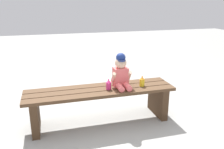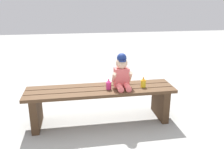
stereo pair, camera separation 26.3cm
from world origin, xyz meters
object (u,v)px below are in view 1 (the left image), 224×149
park_bench (101,99)px  sippy_cup_right (142,81)px  child_figure (121,72)px  sippy_cup_left (109,85)px

park_bench → sippy_cup_right: sippy_cup_right is taller
sippy_cup_right → park_bench: bearing=175.7°
child_figure → sippy_cup_left: size_ratio=3.26×
sippy_cup_left → sippy_cup_right: same height
park_bench → sippy_cup_left: bearing=-23.2°
child_figure → sippy_cup_right: bearing=-10.1°
child_figure → park_bench: bearing=-178.5°
park_bench → child_figure: bearing=1.5°
sippy_cup_left → child_figure: bearing=15.2°
park_bench → sippy_cup_left: 0.21m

